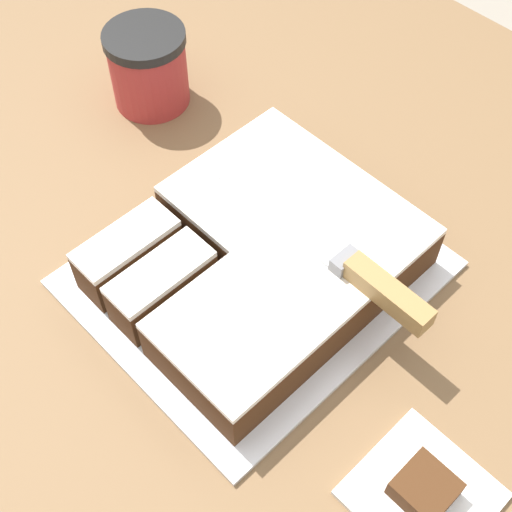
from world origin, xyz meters
name	(u,v)px	position (x,y,z in m)	size (l,w,h in m)	color
ground_plane	(232,499)	(0.00, 0.00, 0.00)	(8.00, 8.00, 0.00)	#9E9384
countertop	(224,410)	(0.00, 0.00, 0.47)	(1.40, 1.10, 0.95)	brown
cake_board	(256,273)	(0.08, 0.00, 0.95)	(0.30, 0.34, 0.01)	silver
cake	(262,256)	(0.08, 0.00, 0.98)	(0.25, 0.29, 0.06)	#472814
knife	(360,273)	(0.18, 0.04, 1.02)	(0.27, 0.03, 0.02)	silver
coffee_cup	(148,67)	(-0.21, 0.10, 1.00)	(0.10, 0.10, 0.10)	#B23333
paper_napkin	(422,494)	(0.34, -0.06, 0.95)	(0.11, 0.11, 0.01)	white
brownie	(425,489)	(0.34, -0.06, 0.97)	(0.05, 0.05, 0.02)	#472814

